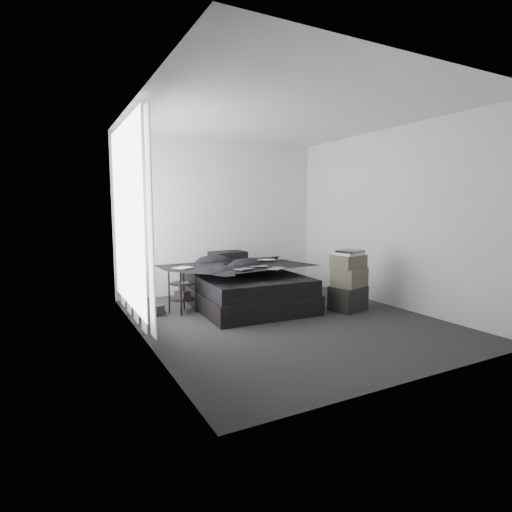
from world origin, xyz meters
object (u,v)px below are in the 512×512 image
box_lower (348,298)px  side_stand (182,291)px  laptop (265,256)px  bed (245,297)px

box_lower → side_stand: bearing=155.5°
laptop → box_lower: (0.81, -0.97, -0.55)m
bed → side_stand: side_stand is taller
laptop → side_stand: bearing=-159.3°
side_stand → box_lower: side_stand is taller
laptop → side_stand: size_ratio=0.51×
bed → laptop: laptop is taller
bed → side_stand: size_ratio=3.17×
bed → side_stand: bearing=-179.2°
bed → side_stand: (-0.95, 0.03, 0.18)m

